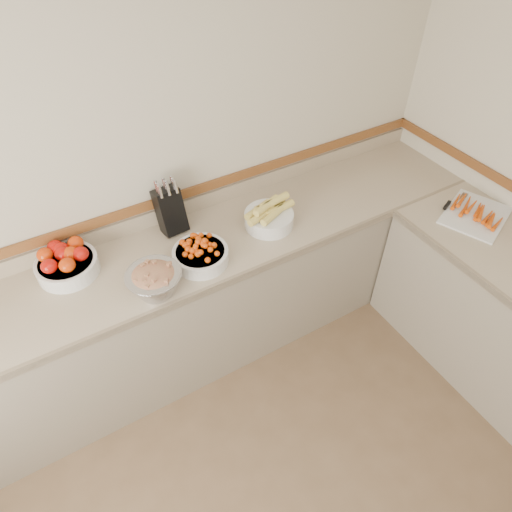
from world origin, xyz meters
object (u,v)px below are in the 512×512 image
knife_block (170,210)px  cherry_tomato_bowl (200,254)px  rhubarb_bowl (154,281)px  cutting_board (475,213)px  corn_bowl (269,216)px  tomato_bowl (66,262)px

knife_block → cherry_tomato_bowl: size_ratio=1.13×
rhubarb_bowl → cherry_tomato_bowl: bearing=16.6°
rhubarb_bowl → cutting_board: 1.97m
knife_block → rhubarb_bowl: (-0.27, -0.43, -0.06)m
cherry_tomato_bowl → corn_bowl: (0.49, 0.08, 0.01)m
tomato_bowl → rhubarb_bowl: (0.35, -0.38, 0.01)m
tomato_bowl → cutting_board: size_ratio=0.63×
cherry_tomato_bowl → knife_block: bearing=94.2°
corn_bowl → tomato_bowl: bearing=169.5°
tomato_bowl → cherry_tomato_bowl: cherry_tomato_bowl is taller
tomato_bowl → corn_bowl: corn_bowl is taller
knife_block → cherry_tomato_bowl: bearing=-85.8°
knife_block → cutting_board: knife_block is taller
corn_bowl → rhubarb_bowl: corn_bowl is taller
corn_bowl → cutting_board: 1.28m
rhubarb_bowl → cutting_board: bearing=-11.9°
knife_block → corn_bowl: knife_block is taller
cutting_board → corn_bowl: bearing=153.4°
knife_block → corn_bowl: size_ratio=1.07×
tomato_bowl → cutting_board: bearing=-19.0°
cutting_board → rhubarb_bowl: bearing=168.1°
tomato_bowl → rhubarb_bowl: bearing=-46.9°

